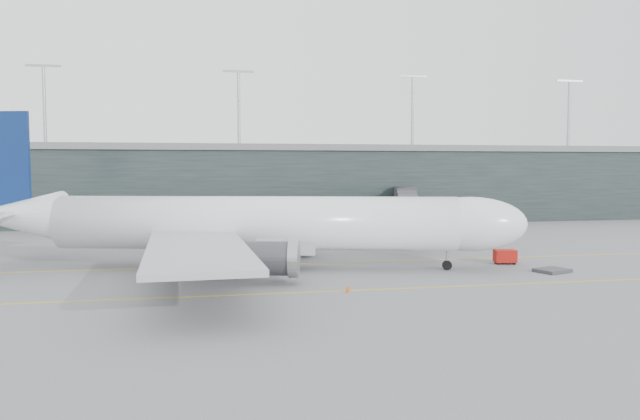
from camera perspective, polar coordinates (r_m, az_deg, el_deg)
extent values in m
plane|color=#5C5C61|center=(74.17, -8.80, -4.60)|extent=(320.00, 320.00, 0.00)
cube|color=gold|center=(70.22, -8.67, -5.08)|extent=(160.00, 0.25, 0.02)
cube|color=gold|center=(54.49, -7.96, -7.71)|extent=(160.00, 0.25, 0.02)
cube|color=gold|center=(94.26, -6.24, -2.74)|extent=(0.25, 60.00, 0.02)
cube|color=black|center=(131.38, -9.84, 2.18)|extent=(240.00, 35.00, 14.00)
cube|color=slate|center=(131.37, -9.88, 5.50)|extent=(240.00, 36.00, 1.20)
cylinder|color=#9E9EA3|center=(124.78, -23.89, 8.70)|extent=(0.60, 0.60, 14.00)
cylinder|color=#9E9EA3|center=(122.03, -7.44, 9.12)|extent=(0.60, 0.60, 14.00)
cylinder|color=#9E9EA3|center=(129.08, 8.45, 8.83)|extent=(0.60, 0.60, 14.00)
cylinder|color=#9E9EA3|center=(144.51, 21.78, 8.07)|extent=(0.60, 0.60, 14.00)
cylinder|color=silver|center=(67.63, -5.86, -1.19)|extent=(43.00, 16.04, 5.78)
ellipsoid|color=silver|center=(67.96, 13.53, -1.25)|extent=(13.18, 8.56, 5.78)
cone|color=silver|center=(76.33, -25.98, -0.49)|extent=(11.29, 7.88, 5.55)
cube|color=#9B9DA4|center=(68.02, -6.63, -3.06)|extent=(15.60, 8.15, 1.86)
cube|color=black|center=(68.62, 16.45, -0.48)|extent=(2.67, 3.21, 0.75)
cube|color=#9B9DA4|center=(54.20, -11.15, -3.52)|extent=(9.29, 27.30, 0.51)
cylinder|color=#3B3A40|center=(58.95, -5.38, -4.41)|extent=(7.12, 4.75, 3.26)
cube|color=#9B9DA4|center=(82.36, -6.23, -0.92)|extent=(20.81, 27.60, 0.51)
cylinder|color=#3B3A40|center=(76.37, -3.44, -2.48)|extent=(7.12, 4.75, 3.26)
cube|color=#091D4F|center=(76.82, -27.03, 3.89)|extent=(5.99, 1.93, 11.19)
cube|color=silver|center=(81.24, -24.82, 0.12)|extent=(8.56, 9.82, 0.33)
cylinder|color=black|center=(68.12, 11.54, -4.96)|extent=(1.09, 0.61, 1.03)
cylinder|color=#9E9EA3|center=(68.01, 11.54, -4.38)|extent=(0.28, 0.28, 2.42)
cylinder|color=black|center=(64.51, -9.74, -5.36)|extent=(1.29, 0.75, 1.21)
cylinder|color=black|center=(73.16, -8.19, -4.23)|extent=(1.29, 0.75, 1.21)
cube|color=#2F2E33|center=(78.85, 8.14, 0.01)|extent=(4.67, 4.95, 3.14)
cube|color=#2F2E33|center=(88.13, 8.04, 0.43)|extent=(7.22, 14.71, 2.80)
cube|color=#2F2E33|center=(102.67, 7.93, 0.93)|extent=(7.49, 14.79, 2.91)
cube|color=#2F2E33|center=(117.21, 7.84, 1.31)|extent=(7.76, 14.88, 3.02)
cylinder|color=#9E9EA3|center=(89.19, 8.02, -1.77)|extent=(0.56, 0.56, 4.26)
cube|color=#3B3A40|center=(89.38, 8.01, -2.88)|extent=(2.65, 2.30, 0.78)
cylinder|color=#2F2E33|center=(116.82, 1.76, 1.33)|extent=(4.48, 4.48, 3.36)
cylinder|color=#2F2E33|center=(117.04, 1.76, -0.42)|extent=(2.02, 2.02, 4.03)
cube|color=#9D110B|center=(73.82, 16.56, -4.04)|extent=(2.61, 1.90, 1.41)
cylinder|color=black|center=(73.15, 16.03, -4.66)|extent=(0.45, 0.23, 0.43)
cylinder|color=black|center=(73.68, 17.32, -4.62)|extent=(0.45, 0.23, 0.43)
cylinder|color=black|center=(74.17, 15.78, -4.54)|extent=(0.45, 0.23, 0.43)
cylinder|color=black|center=(74.69, 17.06, -4.50)|extent=(0.45, 0.23, 0.43)
cube|color=#333338|center=(69.83, 20.46, -5.18)|extent=(3.95, 3.56, 0.32)
cube|color=#3B3A40|center=(83.97, -12.21, -3.52)|extent=(2.34, 1.91, 0.23)
cube|color=#9EA2A9|center=(83.84, -12.22, -2.83)|extent=(1.89, 1.78, 1.71)
cube|color=navy|center=(83.74, -12.22, -2.22)|extent=(1.94, 1.83, 0.09)
cube|color=#3B3A40|center=(85.47, -10.24, -3.38)|extent=(2.44, 2.18, 0.20)
cube|color=silver|center=(85.36, -10.25, -2.77)|extent=(2.03, 1.96, 1.53)
cube|color=navy|center=(85.27, -10.25, -2.23)|extent=(2.09, 2.02, 0.08)
cube|color=#3B3A40|center=(84.04, -8.06, -3.47)|extent=(2.28, 1.87, 0.22)
cube|color=silver|center=(83.92, -8.07, -2.81)|extent=(1.84, 1.74, 1.64)
cube|color=navy|center=(83.82, -8.07, -2.23)|extent=(1.90, 1.79, 0.09)
cone|color=#FF380E|center=(78.60, 16.47, -3.95)|extent=(0.48, 0.48, 0.77)
cone|color=#D14D0B|center=(55.16, 2.59, -7.18)|extent=(0.42, 0.42, 0.67)
cone|color=#E4480C|center=(85.50, -2.16, -3.19)|extent=(0.41, 0.41, 0.66)
cone|color=#CE410B|center=(62.86, -15.05, -5.95)|extent=(0.40, 0.40, 0.63)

